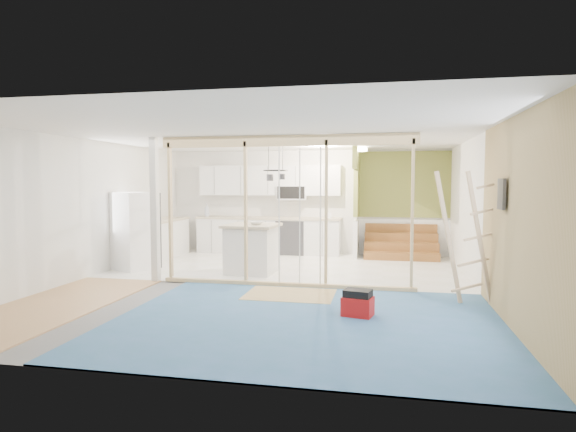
% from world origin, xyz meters
% --- Properties ---
extents(room, '(7.01, 8.01, 2.61)m').
position_xyz_m(room, '(0.00, 0.00, 1.30)').
color(room, slate).
rests_on(room, ground).
extents(floor_overlays, '(7.00, 8.00, 0.03)m').
position_xyz_m(floor_overlays, '(0.07, 0.06, 0.01)').
color(floor_overlays, white).
rests_on(floor_overlays, room).
extents(stud_frame, '(4.66, 0.14, 2.60)m').
position_xyz_m(stud_frame, '(-0.27, -0.00, 1.61)').
color(stud_frame, tan).
rests_on(stud_frame, room).
extents(base_cabinets, '(4.45, 2.24, 0.93)m').
position_xyz_m(base_cabinets, '(-1.61, 3.36, 0.47)').
color(base_cabinets, white).
rests_on(base_cabinets, room).
extents(upper_cabinets, '(3.60, 0.41, 0.85)m').
position_xyz_m(upper_cabinets, '(-0.84, 3.82, 1.82)').
color(upper_cabinets, white).
rests_on(upper_cabinets, room).
extents(green_partition, '(2.25, 1.51, 2.60)m').
position_xyz_m(green_partition, '(2.04, 3.66, 0.94)').
color(green_partition, olive).
rests_on(green_partition, room).
extents(pot_rack, '(0.52, 0.52, 0.72)m').
position_xyz_m(pot_rack, '(-0.31, 1.89, 2.00)').
color(pot_rack, black).
rests_on(pot_rack, room).
extents(sheathing_panel, '(0.02, 4.00, 2.60)m').
position_xyz_m(sheathing_panel, '(3.48, -2.00, 1.30)').
color(sheathing_panel, tan).
rests_on(sheathing_panel, room).
extents(electrical_panel, '(0.04, 0.30, 0.40)m').
position_xyz_m(electrical_panel, '(3.43, -1.40, 1.65)').
color(electrical_panel, '#3B3B40').
rests_on(electrical_panel, room).
extents(ceiling_light, '(0.32, 0.32, 0.08)m').
position_xyz_m(ceiling_light, '(1.40, 3.00, 2.54)').
color(ceiling_light, '#FFEABF').
rests_on(ceiling_light, room).
extents(fridge, '(0.93, 0.90, 1.60)m').
position_xyz_m(fridge, '(-3.06, 0.96, 0.80)').
color(fridge, white).
rests_on(fridge, room).
extents(island, '(1.05, 1.05, 0.98)m').
position_xyz_m(island, '(-0.60, 1.10, 0.49)').
color(island, silver).
rests_on(island, room).
extents(bowl, '(0.30, 0.30, 0.06)m').
position_xyz_m(bowl, '(-0.49, 1.03, 1.01)').
color(bowl, silver).
rests_on(bowl, island).
extents(soap_bottle_a, '(0.16, 0.16, 0.33)m').
position_xyz_m(soap_bottle_a, '(-2.50, 3.62, 1.09)').
color(soap_bottle_a, silver).
rests_on(soap_bottle_a, base_cabinets).
extents(soap_bottle_b, '(0.11, 0.11, 0.19)m').
position_xyz_m(soap_bottle_b, '(0.65, 3.62, 1.02)').
color(soap_bottle_b, white).
rests_on(soap_bottle_b, base_cabinets).
extents(toolbox, '(0.45, 0.37, 0.37)m').
position_xyz_m(toolbox, '(1.62, -1.61, 0.18)').
color(toolbox, '#AE1010').
rests_on(toolbox, room).
extents(ladder, '(1.04, 0.19, 1.95)m').
position_xyz_m(ladder, '(3.15, -0.70, 1.00)').
color(ladder, tan).
rests_on(ladder, room).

